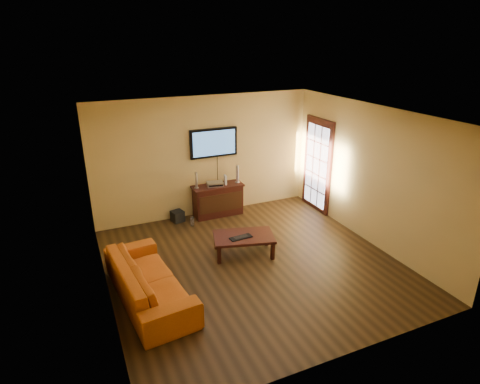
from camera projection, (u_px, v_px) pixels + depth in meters
ground_plane at (253, 264)px, 7.28m from camera, size 5.00×5.00×0.00m
room_walls at (239, 166)px, 7.20m from camera, size 5.00×5.00×5.00m
french_door at (317, 166)px, 9.27m from camera, size 0.07×1.02×2.22m
media_console at (218, 200)px, 9.15m from camera, size 1.16×0.44×0.72m
television at (214, 143)px, 8.84m from camera, size 1.09×0.08×0.64m
coffee_table at (244, 238)px, 7.49m from camera, size 1.25×0.94×0.39m
sofa at (148, 274)px, 6.19m from camera, size 0.87×2.28×0.87m
speaker_left at (196, 181)px, 8.80m from camera, size 0.10×0.10×0.37m
speaker_right at (237, 175)px, 9.14m from camera, size 0.11×0.11×0.40m
av_receiver at (215, 184)px, 8.99m from camera, size 0.41×0.32×0.08m
game_console at (225, 180)px, 9.06m from camera, size 0.07×0.16×0.21m
subwoofer at (177, 216)px, 8.91m from camera, size 0.30×0.30×0.25m
bottle at (192, 222)px, 8.70m from camera, size 0.08×0.08×0.22m
keyboard at (241, 237)px, 7.38m from camera, size 0.43×0.19×0.03m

